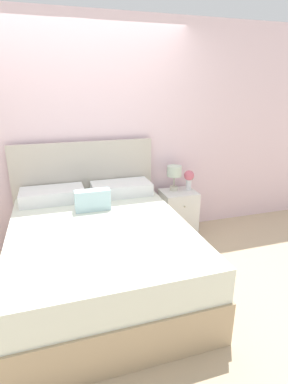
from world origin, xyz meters
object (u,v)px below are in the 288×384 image
(table_lamp, at_px, (174,173))
(bed, at_px, (100,251))
(flower_vase, at_px, (189,178))
(nightstand, at_px, (178,213))

(table_lamp, bearing_deg, bed, -143.98)
(bed, bearing_deg, table_lamp, 36.02)
(bed, height_order, table_lamp, bed)
(table_lamp, bearing_deg, flower_vase, -10.44)
(nightstand, xyz_separation_m, table_lamp, (-0.04, 0.07, 0.52))
(bed, distance_m, table_lamp, 1.43)
(nightstand, height_order, flower_vase, flower_vase)
(bed, relative_size, flower_vase, 7.89)
(bed, bearing_deg, flower_vase, 30.65)
(nightstand, bearing_deg, table_lamp, 120.97)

